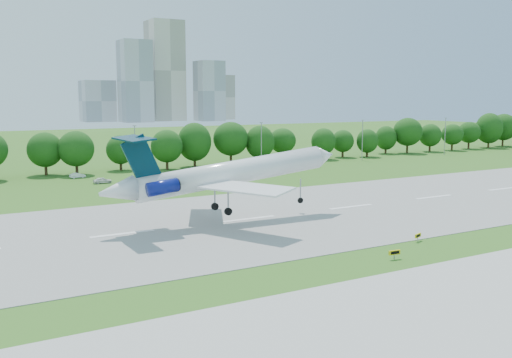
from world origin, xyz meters
name	(u,v)px	position (x,y,z in m)	size (l,w,h in m)	color
ground	(468,238)	(0.00, 0.00, 0.00)	(600.00, 600.00, 0.00)	#335C18
runway	(351,207)	(0.00, 25.00, 0.04)	(400.00, 45.00, 0.08)	gray
tree_line	(195,144)	(0.00, 92.00, 6.19)	(288.40, 8.40, 10.40)	#382314
light_poles	(202,147)	(-2.50, 82.00, 6.34)	(175.90, 0.25, 12.19)	gray
skyline	(162,83)	(100.16, 390.61, 30.46)	(127.00, 52.00, 80.00)	#B2B2B7
airliner	(222,174)	(-24.69, 24.98, 7.46)	(39.42, 28.67, 12.31)	white
taxi_sign_left	(394,253)	(-15.88, -2.77, 0.81)	(1.57, 0.36, 1.09)	gray
taxi_sign_centre	(418,236)	(-7.30, 2.04, 0.77)	(1.47, 0.65, 1.05)	gray
service_vehicle_a	(78,175)	(-33.09, 85.31, 0.59)	(1.26, 3.61, 1.19)	white
service_vehicle_b	(102,180)	(-30.22, 73.69, 0.68)	(1.61, 3.99, 1.36)	silver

